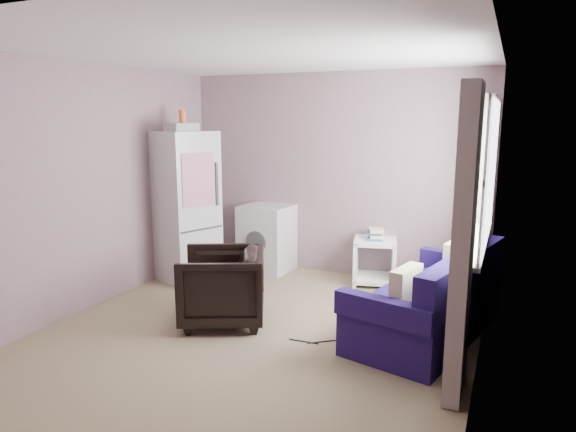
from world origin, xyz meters
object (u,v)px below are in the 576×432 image
Objects in this scene: fridge at (186,205)px; side_table at (375,258)px; washing_machine at (268,236)px; armchair at (222,283)px; sofa at (432,304)px.

fridge is 3.05× the size of side_table.
side_table is at bearing 40.42° from fridge.
washing_machine is 1.42m from side_table.
washing_machine reaches higher than armchair.
sofa is (0.85, -1.26, -0.02)m from side_table.
fridge is at bearing -176.10° from sofa.
sofa is (2.26, -1.26, -0.15)m from washing_machine.
fridge is at bearing -132.09° from washing_machine.
washing_machine reaches higher than side_table.
fridge is 2.40× the size of washing_machine.
side_table is at bearing 3.17° from washing_machine.
fridge reaches higher than sofa.
fridge is 1.13m from washing_machine.
armchair is 1.59m from fridge.
armchair is at bearing -121.06° from side_table.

